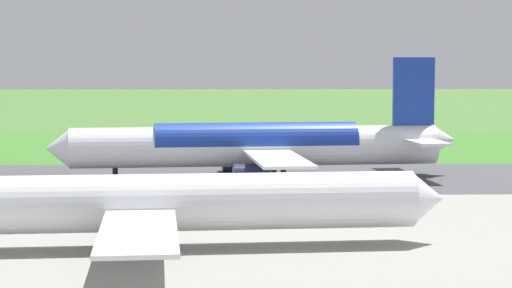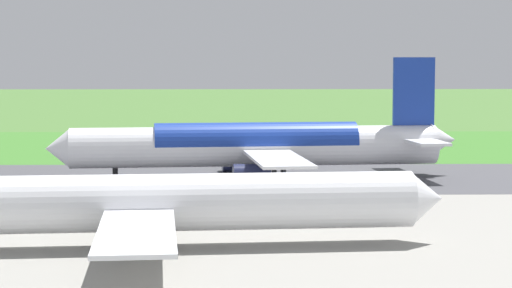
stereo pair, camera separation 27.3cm
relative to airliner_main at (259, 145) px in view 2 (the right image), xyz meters
The scene contains 8 objects.
ground_plane 7.34m from the airliner_main, behind, with size 800.00×800.00×0.00m, color #477233.
runway_asphalt 7.33m from the airliner_main, behind, with size 600.00×32.10×0.06m, color #47474C.
apron_concrete 52.62m from the airliner_main, 96.48° to the left, with size 440.00×110.00×0.05m, color gray.
grass_verge_foreground 41.93m from the airliner_main, 98.15° to the right, with size 600.00×80.00×0.04m, color #3C782B.
airliner_main is the anchor object (origin of this frame).
airliner_parked_mid 47.49m from the airliner_main, 77.63° to the left, with size 48.81×39.97×14.24m.
no_stopping_sign 37.39m from the airliner_main, 88.63° to the right, with size 0.60×0.10×2.55m.
traffic_cone_orange 39.98m from the airliner_main, 81.37° to the right, with size 0.40×0.40×0.55m, color orange.
Camera 2 is at (8.82, 122.11, 15.22)m, focal length 65.97 mm.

